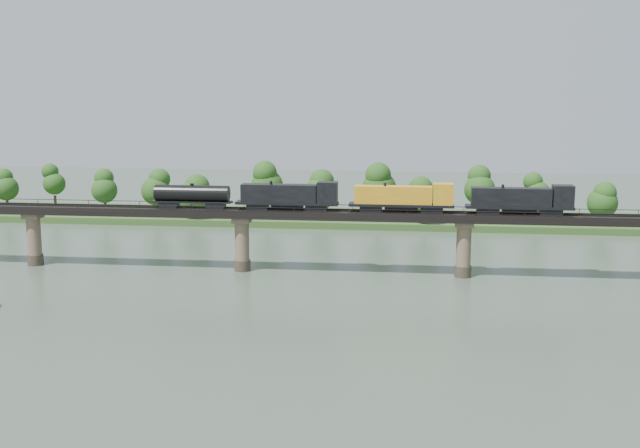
# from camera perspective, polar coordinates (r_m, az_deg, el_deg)

# --- Properties ---
(ground) EXTENTS (400.00, 400.00, 0.00)m
(ground) POSITION_cam_1_polar(r_m,az_deg,el_deg) (120.16, -8.58, -6.58)
(ground) COLOR #364538
(ground) RESTS_ON ground
(far_bank) EXTENTS (300.00, 24.00, 1.60)m
(far_bank) POSITION_cam_1_polar(r_m,az_deg,el_deg) (201.16, -2.22, 0.50)
(far_bank) COLOR #2B4B1E
(far_bank) RESTS_ON ground
(bridge) EXTENTS (236.00, 30.00, 11.50)m
(bridge) POSITION_cam_1_polar(r_m,az_deg,el_deg) (147.14, -5.57, -1.24)
(bridge) COLOR #473A2D
(bridge) RESTS_ON ground
(bridge_superstructure) EXTENTS (220.00, 4.90, 0.75)m
(bridge_superstructure) POSITION_cam_1_polar(r_m,az_deg,el_deg) (146.04, -5.61, 1.19)
(bridge_superstructure) COLOR black
(bridge_superstructure) RESTS_ON bridge
(far_treeline) EXTENTS (289.06, 17.54, 13.60)m
(far_treeline) POSITION_cam_1_polar(r_m,az_deg,el_deg) (197.08, -4.80, 2.64)
(far_treeline) COLOR #382619
(far_treeline) RESTS_ON far_bank
(freight_train) EXTENTS (75.00, 2.92, 5.16)m
(freight_train) POSITION_cam_1_polar(r_m,az_deg,el_deg) (142.64, 3.13, 1.90)
(freight_train) COLOR black
(freight_train) RESTS_ON bridge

